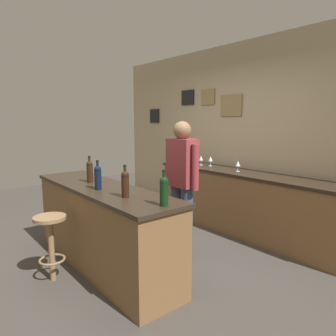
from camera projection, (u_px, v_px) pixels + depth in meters
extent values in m
plane|color=#423D38|center=(134.00, 256.00, 3.74)|extent=(10.00, 10.00, 0.00)
cube|color=tan|center=(242.00, 135.00, 4.80)|extent=(6.00, 0.06, 2.80)
cube|color=black|center=(155.00, 116.00, 6.40)|extent=(0.29, 0.02, 0.28)
cube|color=black|center=(188.00, 98.00, 5.59)|extent=(0.31, 0.02, 0.26)
cube|color=#997F4C|center=(208.00, 97.00, 5.21)|extent=(0.30, 0.02, 0.26)
cube|color=#997F4C|center=(231.00, 105.00, 4.85)|extent=(0.41, 0.02, 0.33)
cube|color=brown|center=(103.00, 229.00, 3.42)|extent=(2.25, 0.57, 0.88)
cube|color=#2D2319|center=(102.00, 188.00, 3.35)|extent=(2.29, 0.60, 0.04)
cube|color=brown|center=(246.00, 205.00, 4.40)|extent=(3.05, 0.53, 0.86)
cube|color=#2D2319|center=(247.00, 174.00, 4.34)|extent=(3.11, 0.56, 0.04)
cylinder|color=#384766|center=(187.00, 223.00, 3.63)|extent=(0.13, 0.13, 0.86)
cylinder|color=#384766|center=(176.00, 219.00, 3.79)|extent=(0.13, 0.13, 0.86)
cube|color=maroon|center=(182.00, 163.00, 3.60)|extent=(0.36, 0.20, 0.56)
sphere|color=brown|center=(182.00, 130.00, 3.54)|extent=(0.21, 0.21, 0.21)
cylinder|color=maroon|center=(195.00, 167.00, 3.44)|extent=(0.08, 0.08, 0.52)
cylinder|color=maroon|center=(170.00, 163.00, 3.77)|extent=(0.08, 0.08, 0.52)
cylinder|color=olive|center=(52.00, 250.00, 3.14)|extent=(0.06, 0.06, 0.65)
torus|color=olive|center=(52.00, 260.00, 3.16)|extent=(0.26, 0.26, 0.02)
cylinder|color=olive|center=(50.00, 218.00, 3.09)|extent=(0.32, 0.32, 0.03)
cylinder|color=black|center=(90.00, 174.00, 3.56)|extent=(0.07, 0.07, 0.20)
sphere|color=black|center=(89.00, 164.00, 3.54)|extent=(0.07, 0.07, 0.07)
cylinder|color=black|center=(89.00, 161.00, 3.54)|extent=(0.03, 0.03, 0.09)
cylinder|color=black|center=(89.00, 157.00, 3.53)|extent=(0.03, 0.03, 0.02)
cylinder|color=black|center=(98.00, 180.00, 3.19)|extent=(0.07, 0.07, 0.20)
sphere|color=black|center=(98.00, 169.00, 3.17)|extent=(0.07, 0.07, 0.07)
cylinder|color=black|center=(97.00, 166.00, 3.17)|extent=(0.03, 0.03, 0.09)
cylinder|color=black|center=(97.00, 161.00, 3.16)|extent=(0.03, 0.03, 0.02)
cylinder|color=black|center=(125.00, 187.00, 2.87)|extent=(0.07, 0.07, 0.20)
sphere|color=black|center=(125.00, 175.00, 2.85)|extent=(0.07, 0.07, 0.07)
cylinder|color=black|center=(125.00, 171.00, 2.84)|extent=(0.03, 0.03, 0.09)
cylinder|color=black|center=(125.00, 166.00, 2.84)|extent=(0.03, 0.03, 0.02)
cylinder|color=black|center=(164.00, 194.00, 2.58)|extent=(0.07, 0.07, 0.20)
sphere|color=black|center=(164.00, 181.00, 2.56)|extent=(0.07, 0.07, 0.07)
cylinder|color=black|center=(164.00, 177.00, 2.56)|extent=(0.03, 0.03, 0.09)
cylinder|color=black|center=(164.00, 171.00, 2.55)|extent=(0.03, 0.03, 0.02)
cylinder|color=silver|center=(180.00, 162.00, 5.35)|extent=(0.06, 0.06, 0.00)
cylinder|color=silver|center=(180.00, 160.00, 5.35)|extent=(0.01, 0.01, 0.07)
cone|color=silver|center=(180.00, 156.00, 5.34)|extent=(0.07, 0.07, 0.08)
cylinder|color=silver|center=(201.00, 165.00, 5.05)|extent=(0.06, 0.06, 0.00)
cylinder|color=silver|center=(201.00, 163.00, 5.04)|extent=(0.01, 0.01, 0.07)
cone|color=silver|center=(201.00, 158.00, 5.03)|extent=(0.07, 0.07, 0.08)
cylinder|color=silver|center=(210.00, 166.00, 4.95)|extent=(0.06, 0.06, 0.00)
cylinder|color=silver|center=(210.00, 163.00, 4.95)|extent=(0.01, 0.01, 0.07)
cone|color=silver|center=(211.00, 159.00, 4.93)|extent=(0.07, 0.07, 0.08)
cylinder|color=silver|center=(238.00, 171.00, 4.43)|extent=(0.06, 0.06, 0.00)
cylinder|color=silver|center=(238.00, 169.00, 4.42)|extent=(0.01, 0.01, 0.07)
cone|color=silver|center=(238.00, 163.00, 4.41)|extent=(0.07, 0.07, 0.08)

